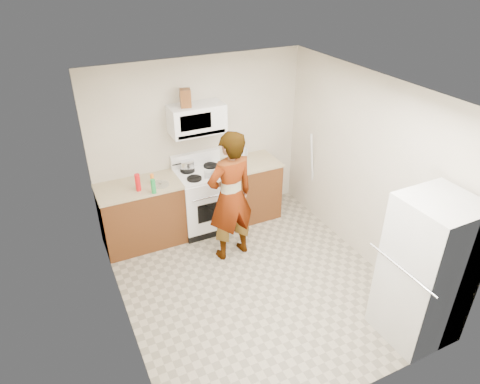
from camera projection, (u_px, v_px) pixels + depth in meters
floor at (255, 282)px, 5.50m from camera, size 3.60×3.60×0.00m
back_wall at (200, 143)px, 6.28m from camera, size 3.20×0.02×2.50m
right_wall at (366, 172)px, 5.48m from camera, size 0.02×3.60×2.50m
cabinet_left at (142, 215)px, 6.05m from camera, size 1.12×0.62×0.90m
counter_left at (138, 187)px, 5.82m from camera, size 1.14×0.64×0.03m
cabinet_right at (250, 190)px, 6.70m from camera, size 0.80×0.62×0.90m
counter_right at (250, 163)px, 6.47m from camera, size 0.82×0.64×0.03m
gas_range at (204, 199)px, 6.38m from camera, size 0.76×0.65×1.13m
microwave at (197, 119)px, 5.88m from camera, size 0.76×0.38×0.40m
person at (231, 197)px, 5.58m from camera, size 0.72×0.52×1.84m
fridge at (426, 271)px, 4.40m from camera, size 0.71×0.71×1.70m
kettle at (241, 153)px, 6.53m from camera, size 0.16×0.16×0.17m
jug at (185, 98)px, 5.64m from camera, size 0.17×0.17×0.24m
saucepan at (187, 165)px, 6.20m from camera, size 0.20×0.20×0.11m
tray at (213, 174)px, 6.06m from camera, size 0.29×0.23×0.05m
bottle_spray at (138, 182)px, 5.64m from camera, size 0.08×0.08×0.24m
bottle_hot_sauce at (152, 179)px, 5.81m from camera, size 0.06×0.06×0.15m
bottle_green_cap at (153, 186)px, 5.59m from camera, size 0.07×0.07×0.20m
pot_lid at (160, 184)px, 5.83m from camera, size 0.31×0.31×0.01m
broom at (312, 173)px, 6.64m from camera, size 0.29×0.15×1.39m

